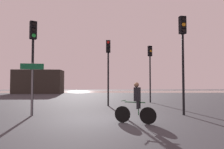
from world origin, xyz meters
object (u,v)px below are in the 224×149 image
object	(u,v)px
cyclist	(136,103)
distant_building	(39,82)
traffic_light_far_right	(150,63)
traffic_light_center	(108,60)
traffic_light_near_left	(33,50)
traffic_light_near_right	(183,47)
direction_sign_post	(32,81)

from	to	relation	value
cyclist	distant_building	bearing A→B (deg)	48.27
traffic_light_far_right	distant_building	bearing A→B (deg)	-75.40
traffic_light_center	cyclist	xyz separation A→B (m)	(0.94, -7.22, -2.48)
traffic_light_far_right	traffic_light_near_left	bearing A→B (deg)	22.82
traffic_light_near_right	cyclist	distance (m)	4.43
distant_building	traffic_light_center	size ratio (longest dim) A/B	1.73
traffic_light_center	distant_building	bearing A→B (deg)	-61.45
cyclist	direction_sign_post	bearing A→B (deg)	91.33
traffic_light_center	traffic_light_near_right	bearing A→B (deg)	128.36
traffic_light_center	cyclist	world-z (taller)	traffic_light_center
cyclist	traffic_light_center	bearing A→B (deg)	33.04
traffic_light_near_right	traffic_light_near_left	size ratio (longest dim) A/B	1.07
distant_building	traffic_light_near_left	world-z (taller)	traffic_light_near_left
cyclist	traffic_light_far_right	bearing A→B (deg)	10.34
traffic_light_near_left	direction_sign_post	distance (m)	1.58
traffic_light_near_right	traffic_light_center	world-z (taller)	traffic_light_near_right
traffic_light_far_right	direction_sign_post	size ratio (longest dim) A/B	1.89
traffic_light_near_left	direction_sign_post	world-z (taller)	traffic_light_near_left
traffic_light_near_left	traffic_light_far_right	size ratio (longest dim) A/B	0.96
distant_building	traffic_light_near_right	size ratio (longest dim) A/B	1.64
distant_building	traffic_light_far_right	size ratio (longest dim) A/B	1.68
traffic_light_near_right	traffic_light_far_right	world-z (taller)	traffic_light_near_right
traffic_light_center	traffic_light_far_right	size ratio (longest dim) A/B	0.97
direction_sign_post	cyclist	size ratio (longest dim) A/B	1.60
direction_sign_post	cyclist	distance (m)	5.30
distant_building	traffic_light_near_left	xyz separation A→B (m)	(7.85, -27.94, 1.21)
direction_sign_post	traffic_light_near_right	bearing A→B (deg)	173.84
distant_building	traffic_light_near_right	distance (m)	32.03
traffic_light_center	traffic_light_far_right	distance (m)	4.70
direction_sign_post	traffic_light_center	bearing A→B (deg)	-134.16
traffic_light_near_right	direction_sign_post	distance (m)	7.72
traffic_light_center	cyclist	size ratio (longest dim) A/B	2.94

